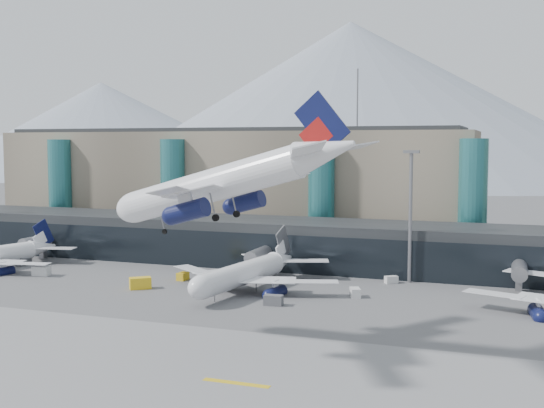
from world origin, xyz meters
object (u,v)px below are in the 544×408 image
Objects in this scene: lightmast_mid at (410,208)px; veh_h at (140,283)px; veh_a at (42,271)px; veh_f at (23,260)px; veh_c at (273,300)px; jet_parked_mid at (251,265)px; hero_jet at (234,173)px; veh_g at (355,293)px; veh_d at (391,280)px; veh_b at (183,276)px.

lightmast_mid is 6.61× the size of veh_h.
veh_h reaches higher than veh_a.
veh_a is 14.85m from veh_f.
veh_c is 67.32m from veh_f.
lightmast_mid reaches higher than veh_f.
jet_parked_mid is (-26.79, -15.53, -9.94)m from lightmast_mid.
hero_jet reaches higher than veh_g.
veh_a is 70.47m from veh_d.
lightmast_mid is 22.21m from veh_g.
veh_b is at bearing 145.62° from veh_c.
lightmast_mid is 54.83m from hero_jet.
lightmast_mid is 8.21× the size of veh_c.
veh_c reaches higher than veh_g.
hero_jet reaches higher than veh_c.
veh_a is 53.79m from veh_c.
veh_d is (39.29, 10.76, -0.05)m from veh_b.
veh_h is (-3.67, -9.99, 0.32)m from veh_b.
lightmast_mid is at bearing -5.27° from veh_d.
veh_g is at bearing -97.82° from veh_f.
jet_parked_mid is at bearing -17.46° from veh_h.
lightmast_mid reaches higher than veh_h.
veh_b is 0.67× the size of veh_h.
veh_d is at bearing 6.78° from veh_a.
veh_b is 1.07× the size of veh_d.
jet_parked_mid is at bearing -97.39° from veh_b.
veh_c is (23.92, -13.86, 0.11)m from veh_b.
veh_b is (-42.43, -12.76, -13.67)m from lightmast_mid.
veh_f is 39.77m from veh_h.
veh_g is (64.63, 2.35, -0.16)m from veh_a.
veh_d is at bearing -51.61° from jet_parked_mid.
hero_jet is at bearing -81.05° from veh_h.
jet_parked_mid reaches higher than veh_h.
veh_a reaches higher than veh_d.
jet_parked_mid is at bearing 122.41° from veh_c.
hero_jet is at bearing -142.21° from veh_b.
veh_f is 1.40× the size of veh_g.
hero_jet is at bearing -140.75° from veh_d.
veh_f reaches higher than veh_g.
veh_h is (-46.10, -22.75, -13.35)m from lightmast_mid.
lightmast_mid is 35.15m from veh_c.
veh_d is (68.53, 16.42, -0.26)m from veh_a.
veh_f is at bearing -117.05° from veh_g.
veh_f is at bearing 122.82° from veh_h.
veh_a reaches higher than veh_g.
veh_g is (-7.04, -16.07, -13.62)m from lightmast_mid.
lightmast_mid is 6.64× the size of veh_f.
hero_jet is 53.07m from veh_b.
veh_b is (29.24, 5.65, -0.21)m from veh_a.
veh_g is (-3.90, -14.07, 0.10)m from veh_d.
hero_jet is at bearing -37.29° from veh_a.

